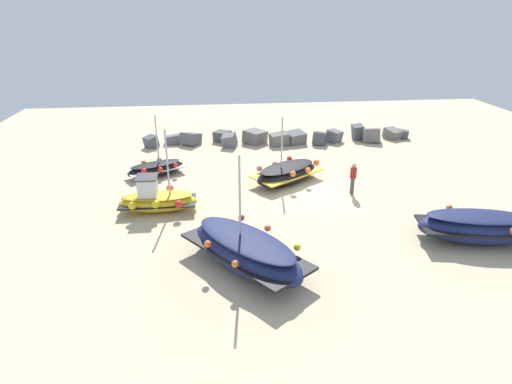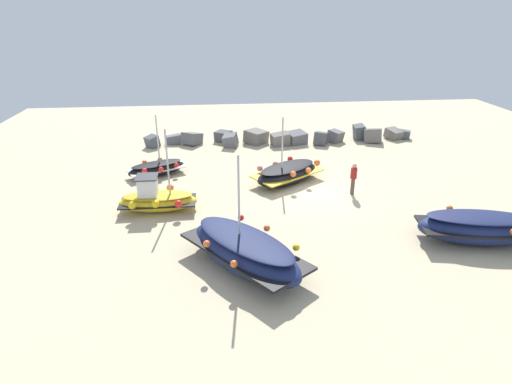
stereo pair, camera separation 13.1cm
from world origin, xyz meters
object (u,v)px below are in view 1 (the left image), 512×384
object	(u,v)px
fishing_boat_1	(157,200)
fishing_boat_2	(246,251)
mooring_buoy_0	(316,163)
fishing_boat_4	(156,168)
fishing_boat_0	(287,173)
fishing_boat_3	(478,227)
person_walking	(353,176)

from	to	relation	value
fishing_boat_1	fishing_boat_2	bearing A→B (deg)	125.14
mooring_buoy_0	fishing_boat_4	bearing A→B (deg)	-178.03
fishing_boat_4	fishing_boat_2	bearing A→B (deg)	86.88
fishing_boat_0	mooring_buoy_0	bearing A→B (deg)	9.92
fishing_boat_0	fishing_boat_3	size ratio (longest dim) A/B	0.88
fishing_boat_2	mooring_buoy_0	distance (m)	11.44
mooring_buoy_0	fishing_boat_3	bearing A→B (deg)	-65.10
fishing_boat_2	fishing_boat_0	bearing A→B (deg)	122.49
fishing_boat_3	fishing_boat_1	bearing A→B (deg)	172.12
fishing_boat_1	fishing_boat_4	bearing A→B (deg)	-83.63
fishing_boat_1	mooring_buoy_0	xyz separation A→B (m)	(8.82, 4.97, -0.25)
person_walking	fishing_boat_4	bearing A→B (deg)	-22.48
fishing_boat_0	fishing_boat_2	world-z (taller)	fishing_boat_2
fishing_boat_0	person_walking	world-z (taller)	fishing_boat_0
fishing_boat_2	fishing_boat_3	world-z (taller)	fishing_boat_2
fishing_boat_1	mooring_buoy_0	bearing A→B (deg)	-150.61
fishing_boat_0	person_walking	distance (m)	3.63
fishing_boat_2	fishing_boat_3	distance (m)	9.50
fishing_boat_3	person_walking	size ratio (longest dim) A/B	3.01
fishing_boat_1	mooring_buoy_0	world-z (taller)	fishing_boat_1
person_walking	fishing_boat_3	bearing A→B (deg)	121.26
fishing_boat_3	fishing_boat_4	xyz separation A→B (m)	(-13.68, 9.03, -0.25)
fishing_boat_1	fishing_boat_2	size ratio (longest dim) A/B	0.72
fishing_boat_4	mooring_buoy_0	bearing A→B (deg)	155.77
fishing_boat_4	person_walking	bearing A→B (deg)	133.52
person_walking	mooring_buoy_0	xyz separation A→B (m)	(-0.86, 4.09, -0.66)
fishing_boat_0	fishing_boat_3	world-z (taller)	fishing_boat_0
fishing_boat_0	fishing_boat_3	xyz separation A→B (m)	(6.49, -7.24, 0.14)
fishing_boat_3	mooring_buoy_0	world-z (taller)	fishing_boat_3
fishing_boat_1	fishing_boat_4	xyz separation A→B (m)	(-0.52, 4.64, -0.13)
mooring_buoy_0	fishing_boat_0	bearing A→B (deg)	-135.51
fishing_boat_3	mooring_buoy_0	xyz separation A→B (m)	(-4.34, 9.35, -0.37)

